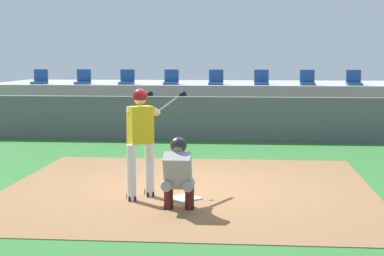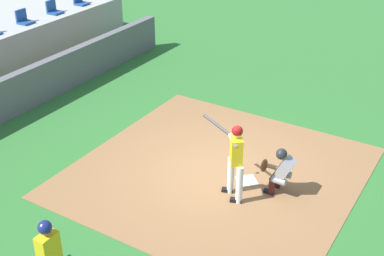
# 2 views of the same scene
# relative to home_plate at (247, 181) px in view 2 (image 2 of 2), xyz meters

# --- Properties ---
(ground_plane) EXTENTS (80.00, 80.00, 0.00)m
(ground_plane) POSITION_rel_home_plate_xyz_m (0.00, 0.80, -0.02)
(ground_plane) COLOR #2D6B2D
(dirt_infield) EXTENTS (6.40, 6.40, 0.01)m
(dirt_infield) POSITION_rel_home_plate_xyz_m (0.00, 0.80, -0.02)
(dirt_infield) COLOR olive
(dirt_infield) RESTS_ON ground
(home_plate) EXTENTS (0.62, 0.62, 0.02)m
(home_plate) POSITION_rel_home_plate_xyz_m (0.00, 0.00, 0.00)
(home_plate) COLOR white
(home_plate) RESTS_ON dirt_infield
(batter_at_plate) EXTENTS (0.74, 1.35, 1.80)m
(batter_at_plate) POSITION_rel_home_plate_xyz_m (-0.69, -0.00, 1.01)
(batter_at_plate) COLOR silver
(batter_at_plate) RESTS_ON ground
(catcher_crouched) EXTENTS (0.48, 1.48, 1.13)m
(catcher_crouched) POSITION_rel_home_plate_xyz_m (-0.01, -0.78, 0.58)
(catcher_crouched) COLOR gray
(catcher_crouched) RESTS_ON ground
(dugout_wall) EXTENTS (13.00, 0.30, 1.20)m
(dugout_wall) POSITION_rel_home_plate_xyz_m (0.00, 7.30, 0.58)
(dugout_wall) COLOR #59595E
(dugout_wall) RESTS_ON ground
(dugout_bench) EXTENTS (11.80, 0.44, 0.45)m
(dugout_bench) POSITION_rel_home_plate_xyz_m (0.00, 8.30, 0.20)
(dugout_bench) COLOR olive
(dugout_bench) RESTS_ON ground
(stadium_seat_6) EXTENTS (0.46, 0.46, 0.48)m
(stadium_seat_6) POSITION_rel_home_plate_xyz_m (2.89, 10.18, 1.51)
(stadium_seat_6) COLOR #1E478C
(stadium_seat_6) RESTS_ON stands_platform
(stadium_seat_7) EXTENTS (0.46, 0.46, 0.48)m
(stadium_seat_7) POSITION_rel_home_plate_xyz_m (4.33, 10.18, 1.51)
(stadium_seat_7) COLOR #1E478C
(stadium_seat_7) RESTS_ON stands_platform
(stadium_seat_8) EXTENTS (0.46, 0.46, 0.48)m
(stadium_seat_8) POSITION_rel_home_plate_xyz_m (5.78, 10.18, 1.51)
(stadium_seat_8) COLOR #1E478C
(stadium_seat_8) RESTS_ON stands_platform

